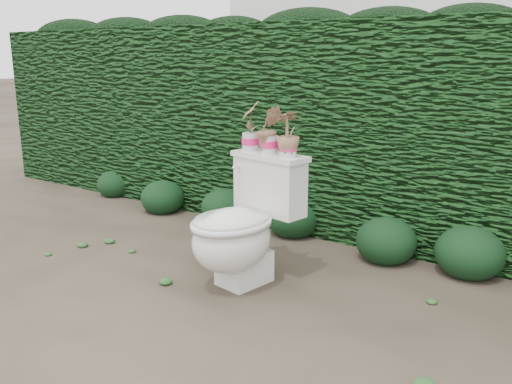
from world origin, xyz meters
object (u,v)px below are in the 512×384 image
Objects in this scene: toilet at (242,228)px; potted_plant_right at (288,135)px; potted_plant_center at (269,131)px; potted_plant_left at (251,127)px.

potted_plant_right reaches higher than toilet.
potted_plant_center reaches higher than toilet.
potted_plant_right is at bearing -49.41° from potted_plant_center.
toilet is at bearing -15.80° from potted_plant_right.
potted_plant_center is 0.15m from potted_plant_right.
toilet is 2.65× the size of potted_plant_left.
potted_plant_left is 1.07× the size of potted_plant_center.
potted_plant_left is at bearing 124.81° from toilet.
toilet is 2.84× the size of potted_plant_center.
toilet is 0.64m from potted_plant_left.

